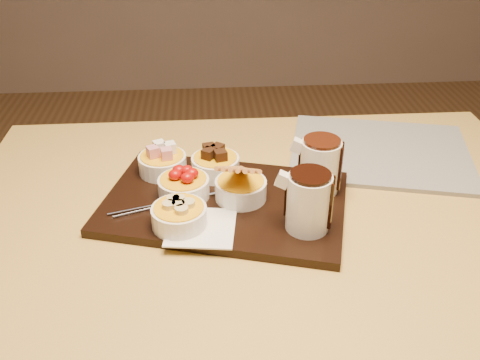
{
  "coord_description": "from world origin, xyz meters",
  "views": [
    {
      "loc": [
        -0.11,
        -0.87,
        1.34
      ],
      "look_at": [
        -0.05,
        -0.0,
        0.81
      ],
      "focal_mm": 40.0,
      "sensor_mm": 36.0,
      "label": 1
    }
  ],
  "objects": [
    {
      "name": "bowl_strawberries",
      "position": [
        -0.16,
        0.01,
        0.79
      ],
      "size": [
        0.1,
        0.1,
        0.04
      ],
      "primitive_type": "cylinder",
      "color": "white",
      "rests_on": "serving_board"
    },
    {
      "name": "fondue_skewers",
      "position": [
        -0.17,
        -0.01,
        0.77
      ],
      "size": [
        0.1,
        0.26,
        0.01
      ],
      "primitive_type": null,
      "rotation": [
        0.0,
        0.0,
        -1.28
      ],
      "color": "silver",
      "rests_on": "serving_board"
    },
    {
      "name": "pitcher_milk_chocolate",
      "position": [
        0.11,
        0.02,
        0.82
      ],
      "size": [
        0.1,
        0.1,
        0.11
      ],
      "primitive_type": "cylinder",
      "rotation": [
        0.0,
        0.0,
        -0.27
      ],
      "color": "silver",
      "rests_on": "serving_board"
    },
    {
      "name": "bowl_cake",
      "position": [
        -0.09,
        0.09,
        0.79
      ],
      "size": [
        0.1,
        0.1,
        0.04
      ],
      "primitive_type": "cylinder",
      "color": "white",
      "rests_on": "serving_board"
    },
    {
      "name": "pitcher_dark_chocolate",
      "position": [
        0.07,
        -0.1,
        0.82
      ],
      "size": [
        0.1,
        0.1,
        0.11
      ],
      "primitive_type": "cylinder",
      "rotation": [
        0.0,
        0.0,
        -0.27
      ],
      "color": "silver",
      "rests_on": "serving_board"
    },
    {
      "name": "dining_table",
      "position": [
        0.0,
        0.0,
        0.65
      ],
      "size": [
        1.2,
        0.8,
        0.75
      ],
      "color": "gold",
      "rests_on": "ground"
    },
    {
      "name": "serving_board",
      "position": [
        -0.08,
        -0.0,
        0.76
      ],
      "size": [
        0.52,
        0.41,
        0.02
      ],
      "primitive_type": "cube",
      "rotation": [
        0.0,
        0.0,
        -0.27
      ],
      "color": "black",
      "rests_on": "dining_table"
    },
    {
      "name": "bowl_bananas",
      "position": [
        -0.16,
        -0.08,
        0.79
      ],
      "size": [
        0.1,
        0.1,
        0.04
      ],
      "primitive_type": "cylinder",
      "color": "white",
      "rests_on": "serving_board"
    },
    {
      "name": "newspaper",
      "position": [
        0.29,
        0.19,
        0.76
      ],
      "size": [
        0.46,
        0.4,
        0.01
      ],
      "primitive_type": "cube",
      "rotation": [
        0.0,
        0.0,
        -0.24
      ],
      "color": "beige",
      "rests_on": "dining_table"
    },
    {
      "name": "napkin",
      "position": [
        -0.12,
        -0.09,
        0.77
      ],
      "size": [
        0.13,
        0.13,
        0.0
      ],
      "primitive_type": "cube",
      "rotation": [
        0.0,
        0.0,
        -0.13
      ],
      "color": "white",
      "rests_on": "serving_board"
    },
    {
      "name": "bowl_biscotti",
      "position": [
        -0.05,
        -0.0,
        0.79
      ],
      "size": [
        0.1,
        0.1,
        0.04
      ],
      "primitive_type": "cylinder",
      "color": "white",
      "rests_on": "serving_board"
    },
    {
      "name": "bowl_marshmallows",
      "position": [
        -0.2,
        0.11,
        0.79
      ],
      "size": [
        0.1,
        0.1,
        0.04
      ],
      "primitive_type": "cylinder",
      "color": "white",
      "rests_on": "serving_board"
    }
  ]
}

